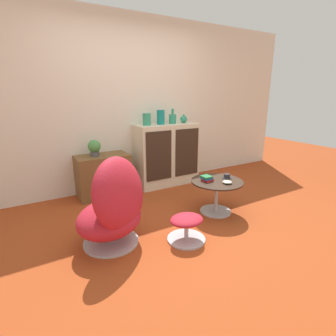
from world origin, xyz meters
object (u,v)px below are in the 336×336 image
Objects in this scene: egg_chair at (115,207)px; vase_leftmost at (147,119)px; sideboard at (166,154)px; potted_plant at (94,147)px; bowl at (227,182)px; vase_inner_right at (173,118)px; coffee_table at (217,191)px; tv_console at (103,175)px; book_stack at (207,178)px; ottoman at (186,225)px; teacup at (227,176)px; vase_rightmost at (184,119)px; vase_inner_left at (161,117)px.

vase_leftmost is at bearing 52.70° from egg_chair.
potted_plant is (-1.16, 0.01, 0.24)m from sideboard.
egg_chair is 1.39m from bowl.
vase_inner_right is (0.12, 0.00, 0.58)m from sideboard.
sideboard is 1.60× the size of coffee_table.
book_stack is (0.93, -1.24, 0.15)m from tv_console.
coffee_table is at bearing -75.81° from vase_leftmost.
ottoman is 1.92m from vase_leftmost.
bowl is at bearing 16.51° from ottoman.
vase_inner_right reaches higher than teacup.
coffee_table reaches higher than ottoman.
teacup is at bearing -68.44° from vase_leftmost.
potted_plant is 1.89m from bowl.
book_stack is at bearing -110.84° from vase_rightmost.
tv_console is at bearing 126.98° from book_stack.
vase_inner_left reaches higher than teacup.
potted_plant is at bearing 179.77° from tv_console.
vase_leftmost is at bearing 104.19° from coffee_table.
sideboard is at bearing 44.47° from egg_chair.
vase_rightmost is (0.21, 0.00, -0.02)m from vase_inner_right.
vase_rightmost is (1.40, -0.01, 0.75)m from tv_console.
ottoman is (-0.72, -1.64, -0.32)m from sideboard.
vase_rightmost is (0.43, 0.00, -0.05)m from vase_inner_left.
vase_inner_right is at bearing -180.00° from vase_rightmost.
egg_chair reaches higher than coffee_table.
coffee_table is 3.53× the size of vase_leftmost.
vase_leftmost is at bearing -0.80° from tv_console.
ottoman is 0.99m from teacup.
potted_plant reaches higher than coffee_table.
sideboard is 7.98× the size of teacup.
potted_plant reaches higher than bowl.
vase_inner_left reaches higher than bowl.
potted_plant reaches higher than book_stack.
tv_console is 1.26m from vase_inner_left.
vase_leftmost is (0.38, 1.65, 0.91)m from ottoman.
vase_inner_left is 1.13m from potted_plant.
tv_console is at bearing 133.77° from teacup.
vase_leftmost reaches higher than teacup.
vase_inner_right is 1.57m from bowl.
teacup is (1.32, -1.28, -0.29)m from potted_plant.
vase_leftmost is 1.37× the size of book_stack.
vase_leftmost reaches higher than bowl.
ottoman is 2.18× the size of vase_leftmost.
coffee_table is at bearing 104.86° from bowl.
bowl is at bearing -75.14° from coffee_table.
book_stack is at bearing -101.63° from vase_inner_right.
ottoman is 1.99m from vase_inner_left.
vase_inner_right is 1.78× the size of vase_rightmost.
sideboard reaches higher than egg_chair.
bowl is (0.12, -1.43, -0.67)m from vase_inner_left.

